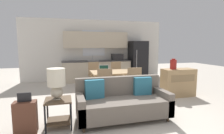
{
  "coord_description": "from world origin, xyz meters",
  "views": [
    {
      "loc": [
        -1.35,
        -3.3,
        1.57
      ],
      "look_at": [
        -0.06,
        1.5,
        0.95
      ],
      "focal_mm": 28.0,
      "sensor_mm": 36.0,
      "label": 1
    }
  ],
  "objects_px": {
    "laptop": "(104,70)",
    "suitcase": "(26,117)",
    "side_table": "(59,108)",
    "dining_table": "(112,73)",
    "dining_chair_far_left": "(94,74)",
    "credenza": "(178,82)",
    "dining_chair_near_left": "(104,84)",
    "dining_chair_near_right": "(133,82)",
    "table_lamp": "(56,81)",
    "dining_chair_far_right": "(117,73)",
    "vase": "(173,64)",
    "refrigerator": "(138,60)",
    "couch": "(122,102)"
  },
  "relations": [
    {
      "from": "dining_table",
      "to": "dining_chair_far_right",
      "type": "height_order",
      "value": "dining_chair_far_right"
    },
    {
      "from": "refrigerator",
      "to": "dining_chair_near_left",
      "type": "distance_m",
      "value": 3.72
    },
    {
      "from": "dining_table",
      "to": "table_lamp",
      "type": "relative_size",
      "value": 2.26
    },
    {
      "from": "suitcase",
      "to": "vase",
      "type": "bearing_deg",
      "value": 18.24
    },
    {
      "from": "couch",
      "to": "dining_chair_near_right",
      "type": "bearing_deg",
      "value": 58.13
    },
    {
      "from": "dining_chair_near_left",
      "to": "vase",
      "type": "bearing_deg",
      "value": -172.77
    },
    {
      "from": "suitcase",
      "to": "refrigerator",
      "type": "bearing_deg",
      "value": 46.65
    },
    {
      "from": "dining_table",
      "to": "dining_chair_far_left",
      "type": "xyz_separation_m",
      "value": [
        -0.44,
        0.86,
        -0.13
      ]
    },
    {
      "from": "couch",
      "to": "table_lamp",
      "type": "bearing_deg",
      "value": -178.39
    },
    {
      "from": "laptop",
      "to": "credenza",
      "type": "bearing_deg",
      "value": -19.61
    },
    {
      "from": "dining_table",
      "to": "dining_chair_near_right",
      "type": "height_order",
      "value": "dining_chair_near_right"
    },
    {
      "from": "dining_chair_near_right",
      "to": "laptop",
      "type": "xyz_separation_m",
      "value": [
        -0.64,
        0.96,
        0.24
      ]
    },
    {
      "from": "suitcase",
      "to": "dining_chair_far_right",
      "type": "bearing_deg",
      "value": 48.53
    },
    {
      "from": "vase",
      "to": "laptop",
      "type": "bearing_deg",
      "value": 152.06
    },
    {
      "from": "dining_chair_near_right",
      "to": "laptop",
      "type": "height_order",
      "value": "dining_chair_near_right"
    },
    {
      "from": "side_table",
      "to": "dining_chair_near_left",
      "type": "distance_m",
      "value": 1.68
    },
    {
      "from": "dining_chair_far_right",
      "to": "dining_chair_far_left",
      "type": "xyz_separation_m",
      "value": [
        -0.86,
        0.04,
        0.0
      ]
    },
    {
      "from": "credenza",
      "to": "vase",
      "type": "xyz_separation_m",
      "value": [
        -0.21,
        -0.03,
        0.57
      ]
    },
    {
      "from": "refrigerator",
      "to": "vase",
      "type": "xyz_separation_m",
      "value": [
        -0.13,
        -2.95,
        0.12
      ]
    },
    {
      "from": "dining_chair_far_left",
      "to": "table_lamp",
      "type": "bearing_deg",
      "value": -118.36
    },
    {
      "from": "dining_chair_near_left",
      "to": "laptop",
      "type": "relative_size",
      "value": 2.78
    },
    {
      "from": "side_table",
      "to": "table_lamp",
      "type": "xyz_separation_m",
      "value": [
        -0.02,
        0.02,
        0.52
      ]
    },
    {
      "from": "refrigerator",
      "to": "credenza",
      "type": "relative_size",
      "value": 1.75
    },
    {
      "from": "credenza",
      "to": "suitcase",
      "type": "relative_size",
      "value": 1.35
    },
    {
      "from": "dining_chair_far_left",
      "to": "suitcase",
      "type": "bearing_deg",
      "value": -125.94
    },
    {
      "from": "refrigerator",
      "to": "dining_chair_far_right",
      "type": "relative_size",
      "value": 1.85
    },
    {
      "from": "laptop",
      "to": "suitcase",
      "type": "xyz_separation_m",
      "value": [
        -1.95,
        -2.28,
        -0.47
      ]
    },
    {
      "from": "credenza",
      "to": "dining_chair_far_right",
      "type": "distance_m",
      "value": 2.21
    },
    {
      "from": "dining_table",
      "to": "dining_chair_far_left",
      "type": "height_order",
      "value": "dining_chair_far_left"
    },
    {
      "from": "dining_chair_near_left",
      "to": "dining_chair_far_left",
      "type": "distance_m",
      "value": 1.69
    },
    {
      "from": "vase",
      "to": "dining_chair_near_left",
      "type": "relative_size",
      "value": 0.34
    },
    {
      "from": "couch",
      "to": "refrigerator",
      "type": "bearing_deg",
      "value": 62.49
    },
    {
      "from": "couch",
      "to": "suitcase",
      "type": "distance_m",
      "value": 1.88
    },
    {
      "from": "side_table",
      "to": "dining_chair_far_left",
      "type": "bearing_deg",
      "value": 67.85
    },
    {
      "from": "dining_table",
      "to": "dining_chair_near_right",
      "type": "relative_size",
      "value": 1.41
    },
    {
      "from": "dining_table",
      "to": "dining_chair_near_right",
      "type": "xyz_separation_m",
      "value": [
        0.42,
        -0.8,
        -0.13
      ]
    },
    {
      "from": "couch",
      "to": "suitcase",
      "type": "xyz_separation_m",
      "value": [
        -1.87,
        -0.16,
        -0.05
      ]
    },
    {
      "from": "dining_chair_far_right",
      "to": "vase",
      "type": "bearing_deg",
      "value": -58.28
    },
    {
      "from": "side_table",
      "to": "credenza",
      "type": "height_order",
      "value": "credenza"
    },
    {
      "from": "dining_table",
      "to": "suitcase",
      "type": "relative_size",
      "value": 1.81
    },
    {
      "from": "vase",
      "to": "dining_chair_far_right",
      "type": "bearing_deg",
      "value": 127.19
    },
    {
      "from": "side_table",
      "to": "credenza",
      "type": "xyz_separation_m",
      "value": [
        3.51,
        1.2,
        0.06
      ]
    },
    {
      "from": "dining_chair_near_left",
      "to": "dining_chair_far_right",
      "type": "height_order",
      "value": "same"
    },
    {
      "from": "side_table",
      "to": "suitcase",
      "type": "relative_size",
      "value": 0.74
    },
    {
      "from": "refrigerator",
      "to": "dining_table",
      "type": "relative_size",
      "value": 1.31
    },
    {
      "from": "dining_table",
      "to": "side_table",
      "type": "xyz_separation_m",
      "value": [
        -1.61,
        -2.03,
        -0.29
      ]
    },
    {
      "from": "credenza",
      "to": "dining_chair_near_left",
      "type": "bearing_deg",
      "value": -179.82
    },
    {
      "from": "couch",
      "to": "dining_chair_far_left",
      "type": "distance_m",
      "value": 2.83
    },
    {
      "from": "dining_chair_far_right",
      "to": "laptop",
      "type": "relative_size",
      "value": 2.78
    },
    {
      "from": "vase",
      "to": "dining_chair_near_right",
      "type": "bearing_deg",
      "value": 177.7
    }
  ]
}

